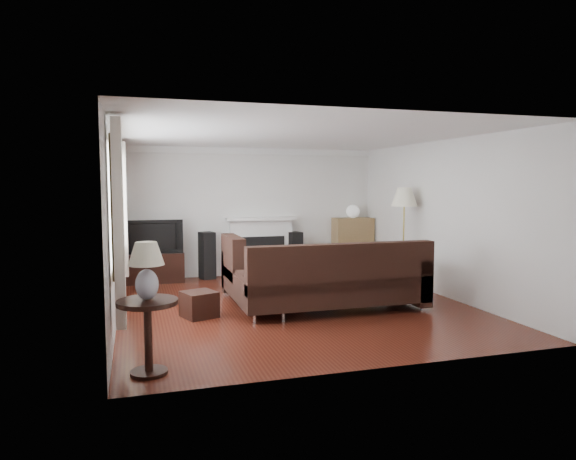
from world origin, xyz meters
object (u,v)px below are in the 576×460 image
object	(u,v)px
tv_stand	(153,267)
sectional_sofa	(332,278)
bookshelf	(353,245)
coffee_table	(308,277)
floor_lamp	(404,238)
side_table	(148,337)

from	to	relation	value
tv_stand	sectional_sofa	world-z (taller)	sectional_sofa
bookshelf	tv_stand	bearing A→B (deg)	-179.24
sectional_sofa	coffee_table	size ratio (longest dim) A/B	2.86
floor_lamp	side_table	distance (m)	5.31
tv_stand	coffee_table	world-z (taller)	tv_stand
tv_stand	side_table	world-z (taller)	side_table
coffee_table	side_table	xyz separation A→B (m)	(-2.73, -3.33, 0.16)
sectional_sofa	tv_stand	bearing A→B (deg)	129.07
tv_stand	sectional_sofa	size ratio (longest dim) A/B	0.37
tv_stand	side_table	xyz separation A→B (m)	(-0.22, -4.73, 0.09)
side_table	floor_lamp	bearing A→B (deg)	34.20
bookshelf	sectional_sofa	bearing A→B (deg)	-118.90
coffee_table	bookshelf	bearing A→B (deg)	31.87
tv_stand	bookshelf	xyz separation A→B (m)	(4.00, 0.05, 0.28)
tv_stand	bookshelf	bearing A→B (deg)	0.76
sectional_sofa	coffee_table	xyz separation A→B (m)	(0.15, 1.51, -0.27)
floor_lamp	side_table	world-z (taller)	floor_lamp
sectional_sofa	floor_lamp	distance (m)	2.16
tv_stand	floor_lamp	bearing A→B (deg)	-22.96
coffee_table	tv_stand	bearing A→B (deg)	138.30
sectional_sofa	side_table	xyz separation A→B (m)	(-2.58, -1.82, -0.11)
bookshelf	coffee_table	world-z (taller)	bookshelf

